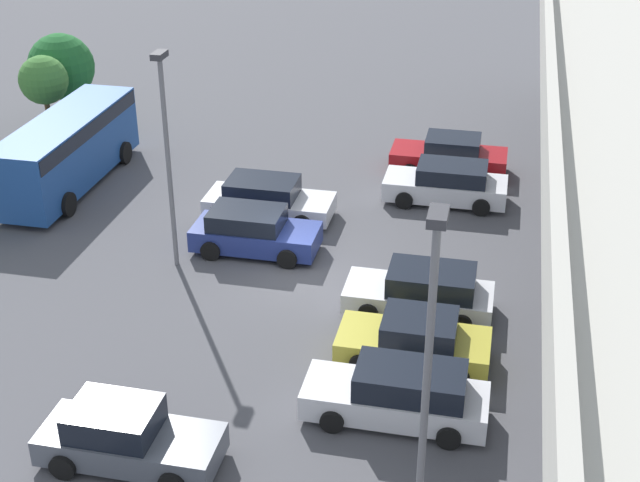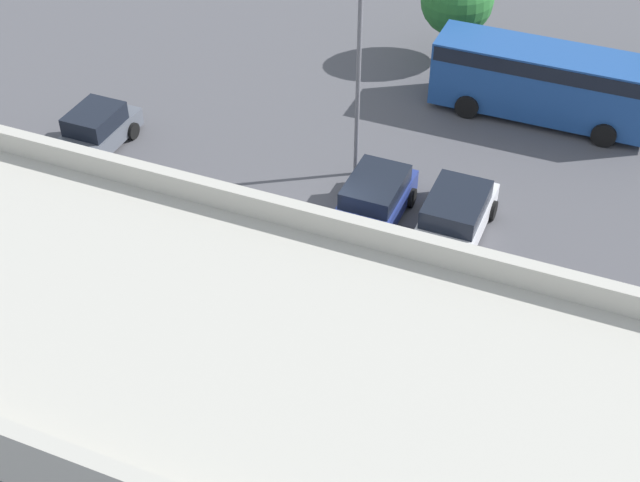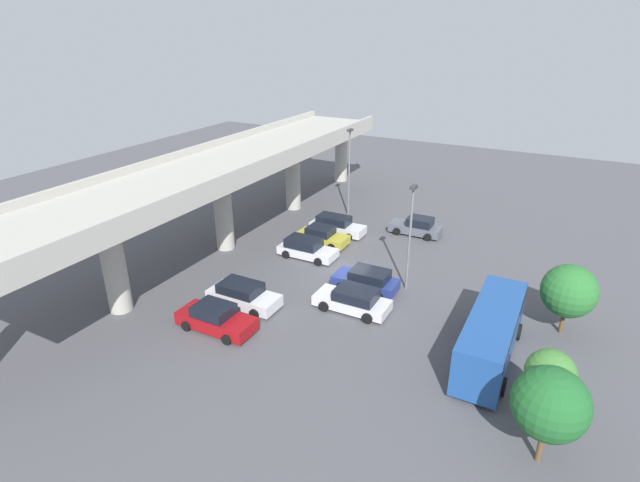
{
  "view_description": "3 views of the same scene",
  "coord_description": "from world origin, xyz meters",
  "px_view_note": "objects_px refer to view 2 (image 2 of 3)",
  "views": [
    {
      "loc": [
        25.52,
        6.4,
        14.93
      ],
      "look_at": [
        -0.12,
        0.82,
        1.22
      ],
      "focal_mm": 50.0,
      "sensor_mm": 36.0,
      "label": 1
    },
    {
      "loc": [
        -8.78,
        21.06,
        19.12
      ],
      "look_at": [
        -0.52,
        1.19,
        1.14
      ],
      "focal_mm": 50.0,
      "sensor_mm": 36.0,
      "label": 2
    },
    {
      "loc": [
        -29.36,
        -13.07,
        16.88
      ],
      "look_at": [
        0.59,
        2.73,
        2.08
      ],
      "focal_mm": 28.0,
      "sensor_mm": 36.0,
      "label": 3
    }
  ],
  "objects_px": {
    "parked_car_6": "(62,254)",
    "parked_car_3": "(373,202)",
    "parked_car_7": "(93,134)",
    "parked_car_1": "(487,380)",
    "parked_car_2": "(454,218)",
    "lamp_post_near_aisle": "(359,67)",
    "parked_car_4": "(213,299)",
    "shuttle_bus": "(545,78)",
    "parked_car_5": "(133,278)",
    "parked_car_0": "(600,410)"
  },
  "relations": [
    {
      "from": "parked_car_6",
      "to": "parked_car_3",
      "type": "bearing_deg",
      "value": -52.38
    },
    {
      "from": "parked_car_6",
      "to": "parked_car_7",
      "type": "xyz_separation_m",
      "value": [
        3.04,
        -6.26,
        -0.03
      ]
    },
    {
      "from": "parked_car_1",
      "to": "parked_car_6",
      "type": "distance_m",
      "value": 13.75
    },
    {
      "from": "parked_car_1",
      "to": "parked_car_2",
      "type": "distance_m",
      "value": 7.12
    },
    {
      "from": "parked_car_3",
      "to": "lamp_post_near_aisle",
      "type": "height_order",
      "value": "lamp_post_near_aisle"
    },
    {
      "from": "parked_car_2",
      "to": "parked_car_4",
      "type": "xyz_separation_m",
      "value": [
        5.56,
        6.54,
        0.0
      ]
    },
    {
      "from": "parked_car_4",
      "to": "parked_car_7",
      "type": "relative_size",
      "value": 1.04
    },
    {
      "from": "parked_car_3",
      "to": "parked_car_2",
      "type": "bearing_deg",
      "value": 95.24
    },
    {
      "from": "parked_car_3",
      "to": "parked_car_4",
      "type": "bearing_deg",
      "value": -23.92
    },
    {
      "from": "parked_car_2",
      "to": "parked_car_7",
      "type": "height_order",
      "value": "parked_car_7"
    },
    {
      "from": "parked_car_6",
      "to": "shuttle_bus",
      "type": "height_order",
      "value": "shuttle_bus"
    },
    {
      "from": "parked_car_3",
      "to": "parked_car_6",
      "type": "xyz_separation_m",
      "value": [
        8.16,
        6.29,
        -0.0
      ]
    },
    {
      "from": "parked_car_5",
      "to": "parked_car_7",
      "type": "bearing_deg",
      "value": 41.75
    },
    {
      "from": "parked_car_0",
      "to": "parked_car_4",
      "type": "bearing_deg",
      "value": 90.79
    },
    {
      "from": "parked_car_1",
      "to": "parked_car_2",
      "type": "relative_size",
      "value": 0.99
    },
    {
      "from": "parked_car_3",
      "to": "lamp_post_near_aisle",
      "type": "distance_m",
      "value": 4.58
    },
    {
      "from": "parked_car_6",
      "to": "parked_car_7",
      "type": "relative_size",
      "value": 1.08
    },
    {
      "from": "parked_car_1",
      "to": "parked_car_7",
      "type": "xyz_separation_m",
      "value": [
        16.79,
        -6.26,
        -0.03
      ]
    },
    {
      "from": "parked_car_2",
      "to": "parked_car_4",
      "type": "distance_m",
      "value": 8.58
    },
    {
      "from": "parked_car_2",
      "to": "parked_car_5",
      "type": "relative_size",
      "value": 1.12
    },
    {
      "from": "parked_car_1",
      "to": "parked_car_7",
      "type": "relative_size",
      "value": 1.08
    },
    {
      "from": "parked_car_7",
      "to": "parked_car_5",
      "type": "bearing_deg",
      "value": 41.75
    },
    {
      "from": "parked_car_4",
      "to": "parked_car_5",
      "type": "xyz_separation_m",
      "value": [
        2.75,
        0.08,
        -0.02
      ]
    },
    {
      "from": "parked_car_6",
      "to": "parked_car_4",
      "type": "bearing_deg",
      "value": -89.91
    },
    {
      "from": "parked_car_6",
      "to": "lamp_post_near_aisle",
      "type": "distance_m",
      "value": 11.5
    },
    {
      "from": "parked_car_1",
      "to": "parked_car_7",
      "type": "distance_m",
      "value": 17.92
    },
    {
      "from": "parked_car_3",
      "to": "parked_car_7",
      "type": "bearing_deg",
      "value": -89.87
    },
    {
      "from": "parked_car_2",
      "to": "parked_car_5",
      "type": "distance_m",
      "value": 10.63
    },
    {
      "from": "parked_car_0",
      "to": "lamp_post_near_aisle",
      "type": "distance_m",
      "value": 13.66
    },
    {
      "from": "parked_car_3",
      "to": "lamp_post_near_aisle",
      "type": "relative_size",
      "value": 0.59
    },
    {
      "from": "parked_car_4",
      "to": "parked_car_5",
      "type": "height_order",
      "value": "parked_car_4"
    },
    {
      "from": "parked_car_1",
      "to": "parked_car_4",
      "type": "xyz_separation_m",
      "value": [
        8.38,
        -0.0,
        -0.03
      ]
    },
    {
      "from": "parked_car_0",
      "to": "parked_car_4",
      "type": "relative_size",
      "value": 1.05
    },
    {
      "from": "parked_car_5",
      "to": "parked_car_2",
      "type": "bearing_deg",
      "value": -51.47
    },
    {
      "from": "parked_car_0",
      "to": "parked_car_6",
      "type": "height_order",
      "value": "same"
    },
    {
      "from": "parked_car_2",
      "to": "parked_car_6",
      "type": "bearing_deg",
      "value": -59.11
    },
    {
      "from": "parked_car_5",
      "to": "parked_car_6",
      "type": "relative_size",
      "value": 0.9
    },
    {
      "from": "parked_car_7",
      "to": "shuttle_bus",
      "type": "xyz_separation_m",
      "value": [
        -15.1,
        -8.91,
        1.0
      ]
    },
    {
      "from": "parked_car_1",
      "to": "parked_car_4",
      "type": "height_order",
      "value": "parked_car_1"
    },
    {
      "from": "lamp_post_near_aisle",
      "to": "parked_car_3",
      "type": "bearing_deg",
      "value": 122.61
    },
    {
      "from": "parked_car_0",
      "to": "parked_car_2",
      "type": "xyz_separation_m",
      "value": [
        5.8,
        -6.38,
        -0.01
      ]
    },
    {
      "from": "parked_car_6",
      "to": "lamp_post_near_aisle",
      "type": "height_order",
      "value": "lamp_post_near_aisle"
    },
    {
      "from": "parked_car_1",
      "to": "parked_car_2",
      "type": "bearing_deg",
      "value": 23.31
    },
    {
      "from": "parked_car_0",
      "to": "shuttle_bus",
      "type": "height_order",
      "value": "shuttle_bus"
    },
    {
      "from": "parked_car_6",
      "to": "lamp_post_near_aisle",
      "type": "relative_size",
      "value": 0.64
    },
    {
      "from": "parked_car_6",
      "to": "parked_car_0",
      "type": "bearing_deg",
      "value": -89.43
    },
    {
      "from": "parked_car_3",
      "to": "lamp_post_near_aisle",
      "type": "xyz_separation_m",
      "value": [
        1.5,
        -2.34,
        3.64
      ]
    },
    {
      "from": "parked_car_7",
      "to": "parked_car_2",
      "type": "bearing_deg",
      "value": 91.15
    },
    {
      "from": "parked_car_1",
      "to": "parked_car_3",
      "type": "bearing_deg",
      "value": 41.66
    },
    {
      "from": "parked_car_0",
      "to": "parked_car_4",
      "type": "xyz_separation_m",
      "value": [
        11.37,
        0.16,
        -0.01
      ]
    }
  ]
}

